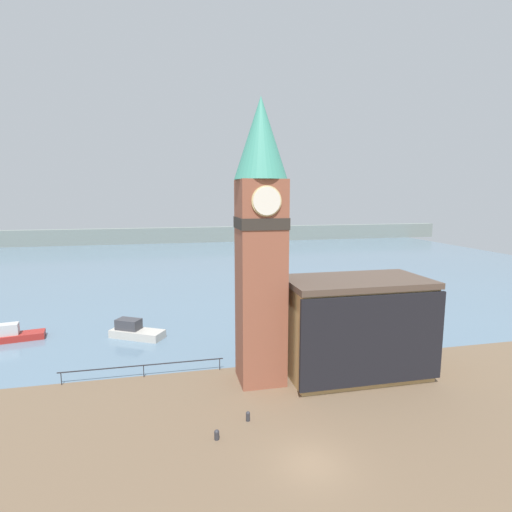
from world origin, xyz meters
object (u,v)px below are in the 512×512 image
object	(u,v)px
mooring_bollard_near	(248,416)
mooring_bollard_far	(217,434)
clock_tower	(261,236)
boat_far	(14,334)
boat_near	(135,331)
pier_building	(356,327)

from	to	relation	value
mooring_bollard_near	mooring_bollard_far	world-z (taller)	mooring_bollard_near
clock_tower	mooring_bollard_far	bearing A→B (deg)	-121.43
boat_far	mooring_bollard_near	size ratio (longest dim) A/B	8.04
boat_near	mooring_bollard_near	size ratio (longest dim) A/B	8.90
pier_building	boat_far	distance (m)	35.64
mooring_bollard_far	boat_far	bearing A→B (deg)	130.64
boat_far	mooring_bollard_far	distance (m)	29.32
clock_tower	mooring_bollard_near	xyz separation A→B (m)	(-2.28, -5.93, -11.80)
clock_tower	boat_near	bearing A→B (deg)	130.93
mooring_bollard_near	mooring_bollard_far	distance (m)	2.88
pier_building	boat_far	xyz separation A→B (m)	(-31.98, 15.34, -3.56)
mooring_bollard_far	clock_tower	bearing A→B (deg)	58.57
mooring_bollard_near	mooring_bollard_far	size ratio (longest dim) A/B	1.05
pier_building	mooring_bollard_far	bearing A→B (deg)	-151.79
clock_tower	mooring_bollard_far	xyz separation A→B (m)	(-4.63, -7.58, -11.83)
mooring_bollard_near	clock_tower	bearing A→B (deg)	69.01
pier_building	clock_tower	bearing A→B (deg)	175.30
clock_tower	pier_building	world-z (taller)	clock_tower
pier_building	mooring_bollard_near	bearing A→B (deg)	-153.45
boat_near	mooring_bollard_near	world-z (taller)	boat_near
boat_far	mooring_bollard_far	world-z (taller)	boat_far
mooring_bollard_near	pier_building	bearing A→B (deg)	26.55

